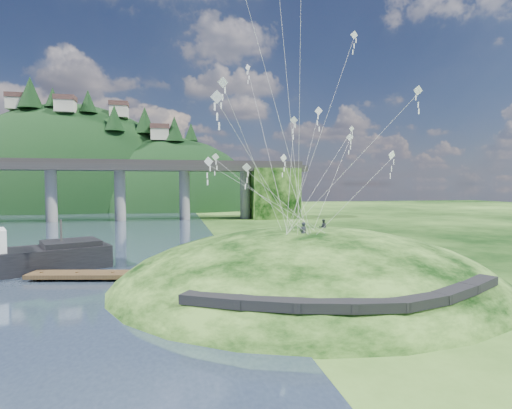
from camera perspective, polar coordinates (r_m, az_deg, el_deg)
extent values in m
plane|color=black|center=(33.37, -4.73, -12.70)|extent=(320.00, 320.00, 0.00)
ellipsoid|color=black|center=(37.43, 7.47, -13.36)|extent=(36.00, 32.00, 13.00)
cube|color=black|center=(25.00, -5.93, -13.26)|extent=(4.32, 3.62, 0.71)
cube|color=black|center=(23.91, 1.87, -13.85)|extent=(4.10, 2.97, 0.61)
cube|color=black|center=(23.87, 9.69, -13.94)|extent=(3.85, 2.37, 0.62)
cube|color=black|center=(24.72, 16.75, -13.53)|extent=(3.62, 1.83, 0.66)
cube|color=black|center=(26.40, 22.41, -12.55)|extent=(3.82, 2.27, 0.68)
cube|color=black|center=(28.85, 26.36, -11.11)|extent=(4.11, 2.97, 0.71)
cube|color=black|center=(31.87, 28.91, -9.80)|extent=(4.26, 3.43, 0.66)
cylinder|color=gray|center=(105.71, -27.22, 1.28)|extent=(2.60, 2.60, 13.00)
cylinder|color=gray|center=(102.69, -18.85, 1.41)|extent=(2.60, 2.60, 13.00)
cylinder|color=gray|center=(101.96, -10.17, 1.51)|extent=(2.60, 2.60, 13.00)
cylinder|color=gray|center=(103.57, -1.57, 1.58)|extent=(2.60, 2.60, 13.00)
cube|color=black|center=(105.16, 2.46, 1.60)|extent=(12.00, 11.00, 13.00)
ellipsoid|color=black|center=(162.65, -24.60, -2.60)|extent=(96.00, 68.00, 88.00)
ellipsoid|color=black|center=(151.09, -12.17, -4.33)|extent=(76.00, 56.00, 72.00)
cone|color=black|center=(156.50, -29.55, 13.72)|extent=(8.01, 8.01, 10.54)
cone|color=black|center=(153.79, -27.05, 13.47)|extent=(4.97, 4.97, 6.54)
cone|color=black|center=(149.12, -22.87, 13.43)|extent=(5.83, 5.83, 7.67)
cone|color=black|center=(141.85, -19.59, 11.55)|extent=(6.47, 6.47, 8.51)
cone|color=black|center=(147.85, -15.61, 11.51)|extent=(7.13, 7.13, 9.38)
cone|color=black|center=(142.18, -11.59, 10.53)|extent=(6.56, 6.56, 8.63)
cone|color=black|center=(147.85, -9.27, 10.19)|extent=(4.88, 4.88, 6.42)
cube|color=beige|center=(160.63, -30.93, 12.22)|extent=(6.00, 5.00, 4.00)
cube|color=brown|center=(161.11, -30.96, 13.17)|extent=(6.40, 5.40, 1.60)
cube|color=beige|center=(148.09, -25.58, 12.51)|extent=(6.00, 5.00, 4.00)
cube|color=brown|center=(148.58, -25.60, 13.53)|extent=(6.40, 5.40, 1.60)
cube|color=beige|center=(151.10, -18.97, 12.40)|extent=(6.00, 5.00, 4.00)
cube|color=brown|center=(151.57, -18.99, 13.41)|extent=(6.40, 5.40, 1.60)
cube|color=beige|center=(142.94, -13.56, 9.67)|extent=(6.00, 5.00, 4.00)
cube|color=brown|center=(143.29, -13.58, 10.74)|extent=(6.40, 5.40, 1.60)
cube|color=black|center=(47.08, -32.66, -7.06)|extent=(20.66, 13.10, 2.38)
cube|color=black|center=(47.58, -24.95, -4.98)|extent=(6.87, 6.40, 0.55)
cylinder|color=#2D2B2B|center=(47.28, -26.08, -3.60)|extent=(0.22, 0.22, 2.75)
cube|color=#3E2C19|center=(40.35, -19.79, -9.38)|extent=(15.70, 5.41, 0.39)
cylinder|color=#3E2C19|center=(43.03, -28.28, -9.17)|extent=(0.33, 0.33, 1.11)
cylinder|color=#3E2C19|center=(41.61, -24.17, -9.48)|extent=(0.33, 0.33, 1.11)
cylinder|color=#3E2C19|center=(40.41, -19.78, -9.76)|extent=(0.33, 0.33, 1.11)
cylinder|color=#3E2C19|center=(39.46, -15.14, -10.00)|extent=(0.33, 0.33, 1.11)
cylinder|color=#3E2C19|center=(38.77, -10.31, -10.18)|extent=(0.33, 0.33, 1.11)
imported|color=#22262E|center=(33.33, 6.74, -2.49)|extent=(0.77, 0.60, 1.88)
imported|color=#22262E|center=(37.58, 9.57, -2.06)|extent=(0.86, 0.72, 1.57)
cube|color=silver|center=(44.67, -1.18, 18.96)|extent=(0.43, 0.62, 0.69)
cube|color=silver|center=(44.54, -1.18, 18.33)|extent=(0.08, 0.07, 0.42)
cube|color=silver|center=(44.40, -1.18, 17.70)|extent=(0.08, 0.07, 0.42)
cube|color=silver|center=(44.28, -1.18, 17.06)|extent=(0.08, 0.07, 0.42)
cube|color=silver|center=(38.36, -5.81, 6.79)|extent=(0.73, 0.27, 0.70)
cube|color=silver|center=(38.33, -5.81, 6.02)|extent=(0.09, 0.05, 0.42)
cube|color=silver|center=(38.31, -5.80, 5.25)|extent=(0.09, 0.05, 0.42)
cube|color=silver|center=(38.29, -5.80, 4.48)|extent=(0.09, 0.05, 0.42)
cube|color=silver|center=(32.92, 22.15, 14.86)|extent=(0.73, 0.22, 0.71)
cube|color=silver|center=(32.81, 22.13, 13.99)|extent=(0.10, 0.04, 0.42)
cube|color=silver|center=(32.72, 22.11, 13.10)|extent=(0.10, 0.04, 0.42)
cube|color=silver|center=(32.63, 22.09, 12.22)|extent=(0.10, 0.04, 0.42)
cube|color=silver|center=(27.33, -5.60, 15.05)|extent=(0.87, 0.29, 0.88)
cube|color=silver|center=(27.20, -5.59, 13.75)|extent=(0.12, 0.03, 0.52)
cube|color=silver|center=(27.09, -5.58, 12.43)|extent=(0.12, 0.03, 0.52)
cube|color=silver|center=(27.00, -5.58, 11.11)|extent=(0.12, 0.03, 0.52)
cube|color=silver|center=(38.81, 5.44, 11.92)|extent=(0.74, 0.22, 0.73)
cube|color=silver|center=(38.73, 5.43, 11.14)|extent=(0.10, 0.02, 0.43)
cube|color=silver|center=(38.66, 5.43, 10.37)|extent=(0.10, 0.02, 0.43)
cube|color=silver|center=(38.59, 5.43, 9.59)|extent=(0.10, 0.02, 0.43)
cube|color=silver|center=(41.62, 13.25, 9.34)|extent=(0.63, 0.40, 0.71)
cube|color=silver|center=(41.57, 13.24, 8.64)|extent=(0.09, 0.05, 0.41)
cube|color=silver|center=(41.52, 13.23, 7.95)|extent=(0.09, 0.05, 0.41)
cube|color=silver|center=(41.48, 13.22, 7.25)|extent=(0.09, 0.05, 0.41)
cube|color=silver|center=(39.79, 8.94, 13.08)|extent=(0.65, 0.54, 0.80)
cube|color=silver|center=(39.69, 8.93, 12.27)|extent=(0.10, 0.07, 0.47)
cube|color=silver|center=(39.60, 8.93, 11.45)|extent=(0.10, 0.07, 0.47)
cube|color=silver|center=(39.52, 8.92, 10.63)|extent=(0.10, 0.07, 0.47)
cube|color=silver|center=(36.83, 13.86, 22.46)|extent=(0.67, 0.17, 0.66)
cube|color=silver|center=(36.68, 13.85, 21.77)|extent=(0.09, 0.04, 0.39)
cube|color=silver|center=(36.53, 13.84, 21.06)|extent=(0.09, 0.04, 0.39)
cube|color=silver|center=(36.38, 13.83, 20.35)|extent=(0.09, 0.04, 0.39)
cube|color=silver|center=(47.79, 13.51, 10.49)|extent=(0.67, 0.17, 0.66)
cube|color=silver|center=(47.73, 13.50, 9.93)|extent=(0.09, 0.05, 0.39)
cube|color=silver|center=(47.68, 13.50, 9.36)|extent=(0.09, 0.05, 0.39)
cube|color=silver|center=(47.63, 13.49, 8.80)|extent=(0.09, 0.05, 0.39)
cube|color=silver|center=(30.29, -6.79, 6.12)|extent=(0.65, 0.41, 0.73)
cube|color=silver|center=(30.27, -6.79, 5.13)|extent=(0.10, 0.05, 0.43)
cube|color=silver|center=(30.25, -6.78, 4.14)|extent=(0.10, 0.05, 0.43)
cube|color=silver|center=(30.24, -6.78, 3.15)|extent=(0.10, 0.05, 0.43)
cube|color=silver|center=(29.25, -4.75, 17.01)|extent=(0.76, 0.26, 0.74)
cube|color=silver|center=(29.12, -4.75, 15.98)|extent=(0.10, 0.03, 0.44)
cube|color=silver|center=(29.01, -4.74, 14.94)|extent=(0.10, 0.03, 0.44)
cube|color=silver|center=(28.90, -4.74, 13.89)|extent=(0.10, 0.03, 0.44)
cube|color=silver|center=(32.94, 18.83, 6.69)|extent=(0.71, 0.33, 0.73)
cube|color=silver|center=(32.91, 18.82, 5.76)|extent=(0.09, 0.08, 0.44)
cube|color=silver|center=(32.89, 18.80, 4.83)|extent=(0.09, 0.08, 0.44)
cube|color=silver|center=(32.87, 18.79, 3.90)|extent=(0.09, 0.08, 0.44)
cube|color=silver|center=(39.38, -1.35, 5.32)|extent=(0.86, 0.32, 0.86)
cube|color=silver|center=(39.36, -1.35, 4.41)|extent=(0.11, 0.03, 0.52)
cube|color=silver|center=(39.35, -1.35, 3.49)|extent=(0.11, 0.03, 0.52)
cube|color=silver|center=(39.35, -1.35, 2.57)|extent=(0.11, 0.03, 0.52)
cube|color=silver|center=(38.12, 3.97, 6.65)|extent=(0.72, 0.31, 0.75)
cube|color=silver|center=(38.09, 3.96, 5.84)|extent=(0.09, 0.07, 0.44)
cube|color=silver|center=(38.06, 3.96, 5.04)|extent=(0.09, 0.07, 0.44)
cube|color=silver|center=(38.05, 3.96, 4.23)|extent=(0.09, 0.07, 0.44)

